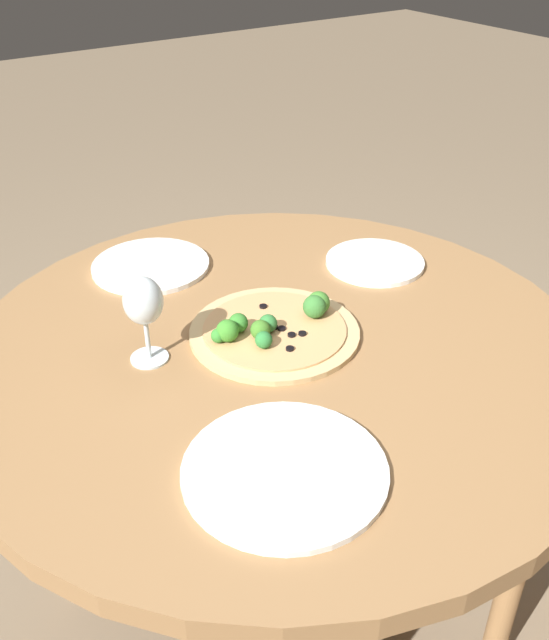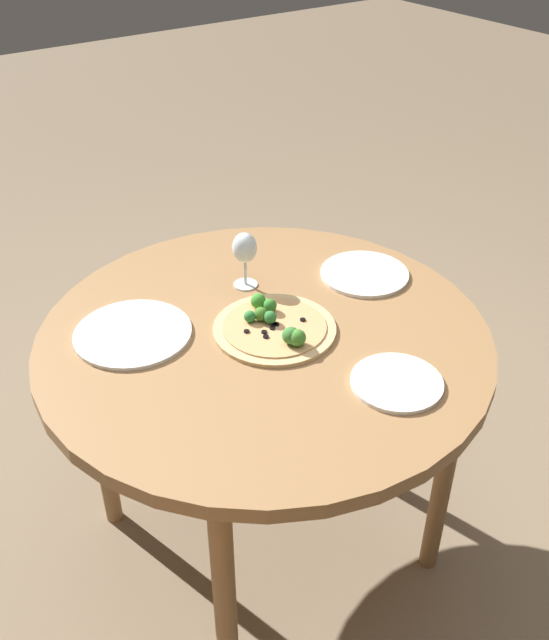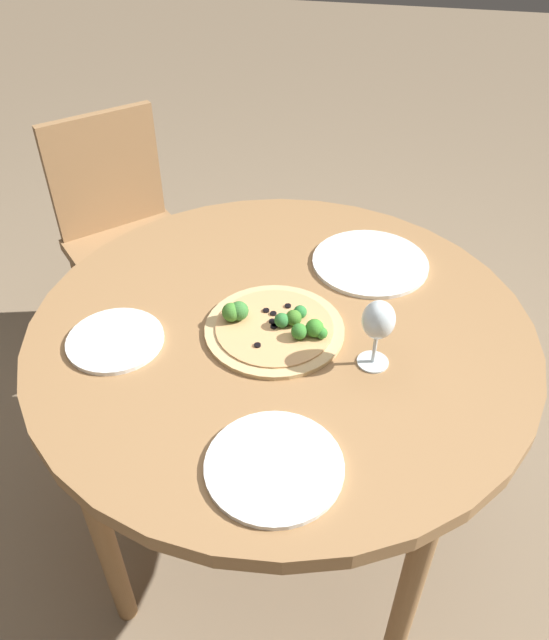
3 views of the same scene
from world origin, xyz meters
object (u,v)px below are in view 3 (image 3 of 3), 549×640
object	(u,v)px
chair	(127,236)
plate_far	(370,263)
wine_glass	(378,322)
plate_side	(274,466)
pizza	(275,326)
plate_near	(115,340)

from	to	relation	value
chair	plate_far	world-z (taller)	chair
chair	wine_glass	xyz separation A→B (m)	(-0.76, -0.87, 0.39)
plate_far	wine_glass	bearing A→B (deg)	-174.28
wine_glass	plate_far	world-z (taller)	wine_glass
wine_glass	plate_side	size ratio (longest dim) A/B	0.64
pizza	plate_near	world-z (taller)	pizza
chair	wine_glass	bearing A→B (deg)	-85.59
pizza	chair	bearing A→B (deg)	43.22
plate_far	plate_side	world-z (taller)	same
plate_side	wine_glass	bearing A→B (deg)	-26.18
plate_near	plate_side	size ratio (longest dim) A/B	0.85
chair	pizza	distance (m)	1.00
chair	plate_near	distance (m)	0.92
wine_glass	plate_near	xyz separation A→B (m)	(-0.04, 0.53, -0.10)
pizza	plate_side	distance (m)	0.35
plate_near	plate_side	world-z (taller)	same
plate_side	plate_far	bearing A→B (deg)	-9.70
plate_near	pizza	bearing A→B (deg)	-72.40
chair	plate_near	size ratio (longest dim) A/B	4.31
plate_far	plate_side	xyz separation A→B (m)	(-0.63, 0.11, 0.00)
plate_far	plate_side	distance (m)	0.64
chair	plate_far	distance (m)	0.97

